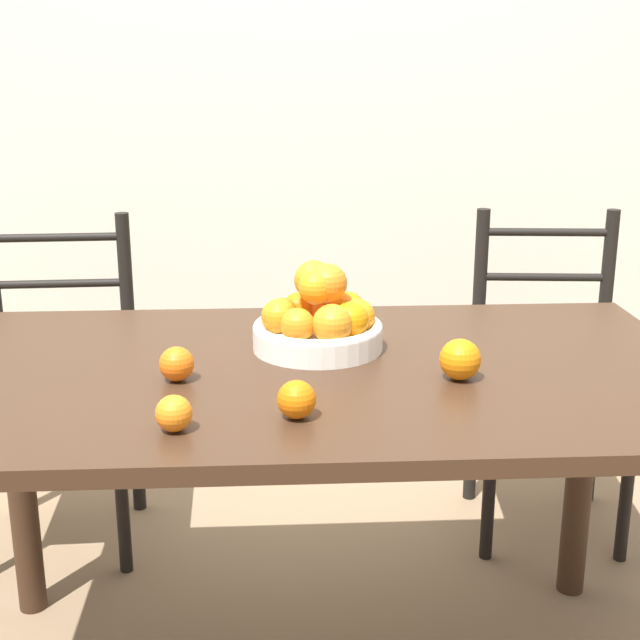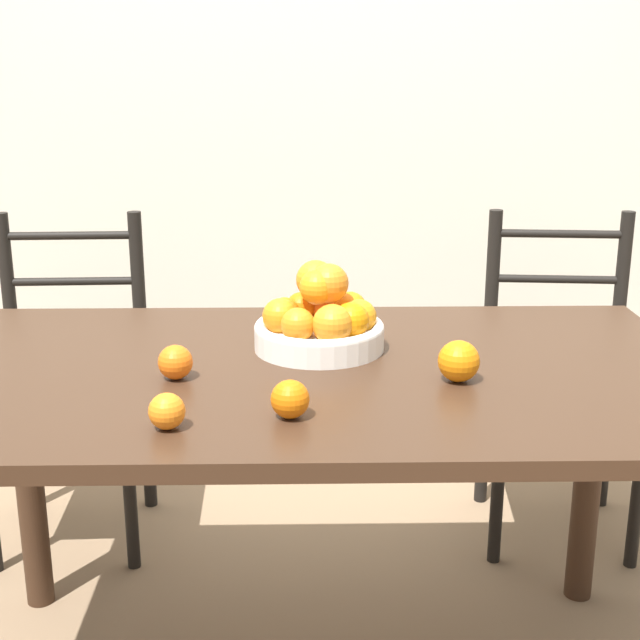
# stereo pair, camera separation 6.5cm
# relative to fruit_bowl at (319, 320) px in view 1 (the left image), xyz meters

# --- Properties ---
(wall_back) EXTENTS (8.00, 0.06, 2.60)m
(wall_back) POSITION_rel_fruit_bowl_xyz_m (-0.02, 1.36, 0.46)
(wall_back) COLOR silver
(wall_back) RESTS_ON ground_plane
(dining_table) EXTENTS (1.58, 0.89, 0.77)m
(dining_table) POSITION_rel_fruit_bowl_xyz_m (-0.02, -0.11, -0.17)
(dining_table) COLOR #382316
(dining_table) RESTS_ON ground_plane
(fruit_bowl) EXTENTS (0.28, 0.28, 0.19)m
(fruit_bowl) POSITION_rel_fruit_bowl_xyz_m (0.00, 0.00, 0.00)
(fruit_bowl) COLOR white
(fruit_bowl) RESTS_ON dining_table
(orange_loose_0) EXTENTS (0.07, 0.07, 0.07)m
(orange_loose_0) POSITION_rel_fruit_bowl_xyz_m (-0.28, -0.18, -0.03)
(orange_loose_0) COLOR orange
(orange_loose_0) RESTS_ON dining_table
(orange_loose_1) EXTENTS (0.07, 0.07, 0.07)m
(orange_loose_1) POSITION_rel_fruit_bowl_xyz_m (-0.06, -0.38, -0.03)
(orange_loose_1) COLOR orange
(orange_loose_1) RESTS_ON dining_table
(orange_loose_2) EXTENTS (0.08, 0.08, 0.08)m
(orange_loose_2) POSITION_rel_fruit_bowl_xyz_m (0.26, -0.20, -0.02)
(orange_loose_2) COLOR orange
(orange_loose_2) RESTS_ON dining_table
(orange_loose_3) EXTENTS (0.06, 0.06, 0.06)m
(orange_loose_3) POSITION_rel_fruit_bowl_xyz_m (-0.26, -0.42, -0.03)
(orange_loose_3) COLOR orange
(orange_loose_3) RESTS_ON dining_table
(chair_left) EXTENTS (0.43, 0.41, 0.94)m
(chair_left) POSITION_rel_fruit_bowl_xyz_m (-0.71, 0.62, -0.38)
(chair_left) COLOR black
(chair_left) RESTS_ON ground_plane
(chair_right) EXTENTS (0.45, 0.44, 0.94)m
(chair_right) POSITION_rel_fruit_bowl_xyz_m (0.71, 0.62, -0.38)
(chair_right) COLOR black
(chair_right) RESTS_ON ground_plane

